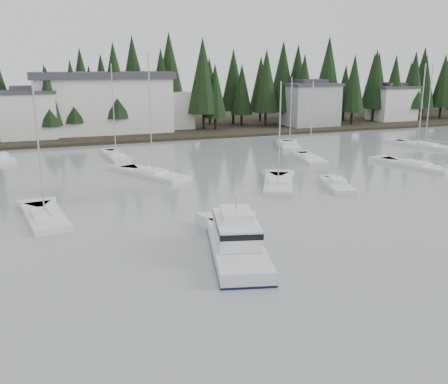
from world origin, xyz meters
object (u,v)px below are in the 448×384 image
object	(u,v)px
sailboat_2	(425,147)
sailboat_6	(278,185)
house_west	(28,114)
sailboat_5	(116,157)
sailboat_4	(310,160)
house_east_a	(310,104)
house_east_b	(392,102)
harbor_inn	(114,103)
runabout_3	(2,159)
sailboat_9	(45,219)
runabout_1	(337,186)
sailboat_0	(416,167)
sailboat_8	(153,175)
sailboat_7	(290,147)
cabin_cruiser_center	(237,244)

from	to	relation	value
sailboat_2	sailboat_6	xyz separation A→B (m)	(-33.34, -14.87, -0.01)
house_west	sailboat_5	distance (m)	24.23
sailboat_4	sailboat_2	bearing A→B (deg)	-70.36
house_east_a	house_east_b	xyz separation A→B (m)	(22.00, 2.00, -0.50)
harbor_inn	runabout_3	bearing A→B (deg)	-131.67
sailboat_4	sailboat_9	size ratio (longest dim) A/B	0.92
sailboat_9	runabout_3	size ratio (longest dim) A/B	1.87
sailboat_9	runabout_1	size ratio (longest dim) A/B	1.71
sailboat_9	runabout_1	xyz separation A→B (m)	(29.85, 0.98, 0.07)
sailboat_5	runabout_3	size ratio (longest dim) A/B	2.05
sailboat_0	sailboat_4	xyz separation A→B (m)	(-10.39, 8.94, -0.01)
house_west	harbor_inn	xyz separation A→B (m)	(15.04, 3.34, 1.12)
sailboat_8	sailboat_6	bearing A→B (deg)	-155.77
harbor_inn	runabout_1	bearing A→B (deg)	-72.15
harbor_inn	sailboat_7	distance (m)	34.82
harbor_inn	sailboat_9	distance (m)	53.24
sailboat_0	sailboat_4	bearing A→B (deg)	36.71
house_east_a	house_east_b	world-z (taller)	house_east_a
sailboat_6	cabin_cruiser_center	bearing A→B (deg)	172.22
house_east_b	sailboat_4	world-z (taller)	sailboat_4
house_west	house_east_a	world-z (taller)	house_east_a
sailboat_2	sailboat_5	size ratio (longest dim) A/B	0.99
house_west	cabin_cruiser_center	world-z (taller)	house_west
sailboat_8	sailboat_9	distance (m)	18.42
house_east_a	sailboat_2	xyz separation A→B (m)	(4.90, -28.00, -4.84)
sailboat_8	sailboat_9	xyz separation A→B (m)	(-12.41, -13.62, -0.01)
cabin_cruiser_center	house_west	bearing A→B (deg)	27.21
house_east_a	sailboat_4	bearing A→B (deg)	-119.67
house_east_a	harbor_inn	size ratio (longest dim) A/B	0.36
harbor_inn	sailboat_4	xyz separation A→B (m)	(21.18, -35.55, -5.72)
sailboat_6	sailboat_7	world-z (taller)	sailboat_6
sailboat_2	sailboat_9	distance (m)	60.54
sailboat_0	sailboat_7	bearing A→B (deg)	9.48
sailboat_6	runabout_1	world-z (taller)	sailboat_6
cabin_cruiser_center	sailboat_9	bearing A→B (deg)	58.12
harbor_inn	runabout_3	xyz separation A→B (m)	(-18.65, -20.95, -5.64)
sailboat_5	sailboat_7	bearing A→B (deg)	-95.50
harbor_inn	sailboat_0	size ratio (longest dim) A/B	2.18
house_east_b	runabout_3	bearing A→B (deg)	-166.84
sailboat_4	sailboat_8	size ratio (longest dim) A/B	0.76
sailboat_4	sailboat_6	size ratio (longest dim) A/B	0.96
sailboat_2	house_west	bearing A→B (deg)	49.40
sailboat_5	house_west	bearing A→B (deg)	24.81
sailboat_2	sailboat_0	bearing A→B (deg)	120.27
house_east_b	runabout_1	size ratio (longest dim) A/B	1.33
harbor_inn	sailboat_8	size ratio (longest dim) A/B	2.00
house_east_b	sailboat_9	bearing A→B (deg)	-146.83
sailboat_2	sailboat_6	bearing A→B (deg)	99.65
sailboat_8	runabout_1	xyz separation A→B (m)	(17.44, -12.64, 0.06)
house_west	cabin_cruiser_center	size ratio (longest dim) A/B	0.81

